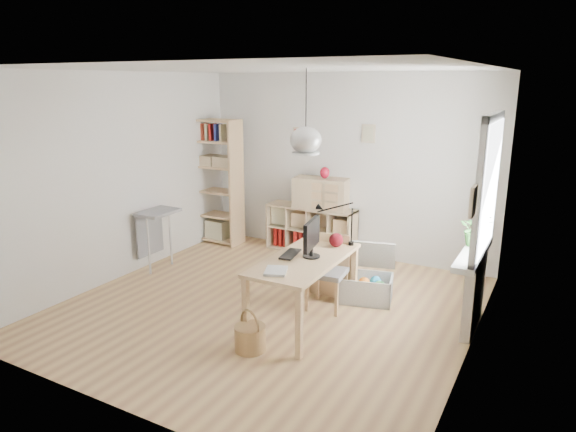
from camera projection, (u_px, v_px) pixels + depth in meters
The scene contains 20 objects.
ground at pixel (268, 307), 6.05m from camera, with size 4.50×4.50×0.00m, color tan.
room_shell at pixel (306, 140), 5.15m from camera, with size 4.50×4.50×4.50m.
window_unit at pixel (489, 187), 5.12m from camera, with size 0.07×1.16×1.46m.
radiator at pixel (474, 293), 5.43m from camera, with size 0.10×0.80×0.80m, color silver.
windowsill at pixel (473, 254), 5.35m from camera, with size 0.22×1.20×0.06m, color silver.
desk at pixel (305, 266), 5.49m from camera, with size 0.70×1.50×0.75m.
cube_shelf at pixel (311, 232), 7.95m from camera, with size 1.40×0.38×0.72m.
tall_bookshelf at pixel (216, 176), 8.24m from camera, with size 0.80×0.38×2.00m.
side_table at pixel (155, 223), 7.12m from camera, with size 0.40×0.55×0.85m.
chair at pixel (329, 267), 5.95m from camera, with size 0.45×0.45×0.85m.
wicker_basket at pixel (250, 337), 5.04m from camera, with size 0.31×0.31×0.43m.
storage_chest at pixel (367, 282), 6.22m from camera, with size 0.76×0.82×0.65m.
monitor at pixel (312, 236), 5.44m from camera, with size 0.19×0.47×0.41m.
keyboard at pixel (290, 254), 5.56m from camera, with size 0.14×0.37×0.02m, color black.
task_lamp at pixel (333, 217), 5.86m from camera, with size 0.44×0.16×0.46m.
yarn_ball at pixel (336, 240), 5.81m from camera, with size 0.16×0.16×0.16m, color #530B12.
paper_tray at pixel (276, 271), 5.06m from camera, with size 0.21×0.26×0.03m, color silver.
drawer_chest at pixel (321, 193), 7.67m from camera, with size 0.80×0.37×0.46m, color tan.
red_vase at pixel (325, 173), 7.56m from camera, with size 0.14×0.14×0.17m, color maroon.
potted_plant at pixel (476, 229), 5.47m from camera, with size 0.33×0.29×0.37m, color #296425.
Camera 1 is at (2.88, -4.77, 2.58)m, focal length 32.00 mm.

